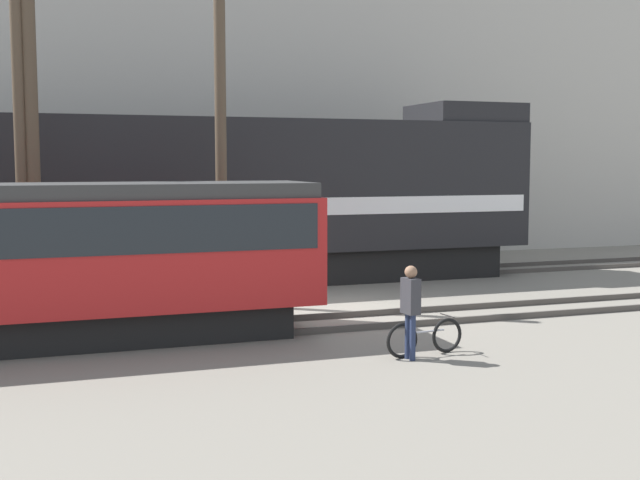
# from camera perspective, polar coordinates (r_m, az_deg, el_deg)

# --- Properties ---
(ground_plane) EXTENTS (120.00, 120.00, 0.00)m
(ground_plane) POSITION_cam_1_polar(r_m,az_deg,el_deg) (19.54, 0.97, -5.02)
(ground_plane) COLOR slate
(track_near) EXTENTS (60.00, 1.50, 0.14)m
(track_near) POSITION_cam_1_polar(r_m,az_deg,el_deg) (17.97, 2.82, -5.73)
(track_near) COLOR #47423D
(track_near) RESTS_ON ground
(track_far) EXTENTS (60.00, 1.51, 0.14)m
(track_far) POSITION_cam_1_polar(r_m,az_deg,el_deg) (24.15, -3.03, -2.83)
(track_far) COLOR #47423D
(track_far) RESTS_ON ground
(building_backdrop) EXTENTS (41.71, 6.00, 11.31)m
(building_backdrop) POSITION_cam_1_polar(r_m,az_deg,el_deg) (31.96, -7.21, 9.21)
(building_backdrop) COLOR #B7B2A8
(building_backdrop) RESTS_ON ground
(freight_locomotive) EXTENTS (21.47, 3.04, 5.41)m
(freight_locomotive) POSITION_cam_1_polar(r_m,az_deg,el_deg) (23.29, -9.85, 2.85)
(freight_locomotive) COLOR black
(freight_locomotive) RESTS_ON ground
(streetcar) EXTENTS (10.57, 2.54, 3.17)m
(streetcar) POSITION_cam_1_polar(r_m,az_deg,el_deg) (16.45, -18.63, -0.91)
(streetcar) COLOR black
(streetcar) RESTS_ON ground
(bicycle) EXTENTS (1.65, 0.44, 0.72)m
(bicycle) POSITION_cam_1_polar(r_m,az_deg,el_deg) (15.13, 7.47, -6.90)
(bicycle) COLOR black
(bicycle) RESTS_ON ground
(person) EXTENTS (0.26, 0.39, 1.73)m
(person) POSITION_cam_1_polar(r_m,az_deg,el_deg) (14.64, 6.46, -4.44)
(person) COLOR #232D4C
(person) RESTS_ON ground
(utility_pole_left) EXTENTS (0.28, 0.28, 8.01)m
(utility_pole_left) POSITION_cam_1_polar(r_m,az_deg,el_deg) (19.67, -20.51, 6.42)
(utility_pole_left) COLOR #4C3D2D
(utility_pole_left) RESTS_ON ground
(utility_pole_center) EXTENTS (0.32, 0.32, 7.24)m
(utility_pole_center) POSITION_cam_1_polar(r_m,az_deg,el_deg) (19.67, -19.75, 5.34)
(utility_pole_center) COLOR #4C3D2D
(utility_pole_center) RESTS_ON ground
(utility_pole_right) EXTENTS (0.28, 0.28, 8.43)m
(utility_pole_right) POSITION_cam_1_polar(r_m,az_deg,el_deg) (20.11, -7.07, 7.30)
(utility_pole_right) COLOR #4C3D2D
(utility_pole_right) RESTS_ON ground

